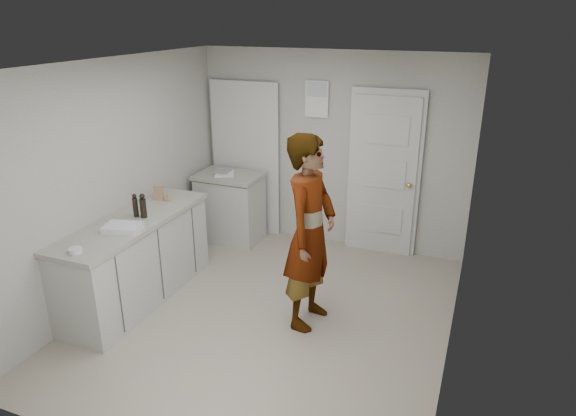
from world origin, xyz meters
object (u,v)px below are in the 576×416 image
at_px(oil_cruet_a, 143,206).
at_px(baking_dish, 123,228).
at_px(person, 310,233).
at_px(oil_cruet_b, 135,206).
at_px(egg_bowl, 75,251).
at_px(spice_jar, 169,198).
at_px(cake_mix_box, 159,193).

xyz_separation_m(oil_cruet_a, baking_dish, (0.02, -0.36, -0.10)).
relative_size(person, oil_cruet_b, 7.70).
xyz_separation_m(person, oil_cruet_b, (-1.84, -0.20, 0.09)).
bearing_deg(egg_bowl, spice_jar, 89.68).
height_order(spice_jar, oil_cruet_a, oil_cruet_a).
height_order(baking_dish, egg_bowl, baking_dish).
bearing_deg(oil_cruet_b, person, 6.14).
relative_size(person, egg_bowl, 16.50).
relative_size(oil_cruet_b, egg_bowl, 2.14).
bearing_deg(person, spice_jar, 85.14).
height_order(person, spice_jar, person).
bearing_deg(egg_bowl, cake_mix_box, 94.75).
bearing_deg(spice_jar, egg_bowl, -90.32).
height_order(person, cake_mix_box, person).
distance_m(person, oil_cruet_a, 1.76).
height_order(person, oil_cruet_b, person).
bearing_deg(baking_dish, spice_jar, 93.96).
xyz_separation_m(person, oil_cruet_a, (-1.75, -0.19, 0.09)).
xyz_separation_m(oil_cruet_a, egg_bowl, (-0.05, -0.92, -0.10)).
height_order(person, baking_dish, person).
bearing_deg(person, oil_cruet_a, 101.51).
bearing_deg(egg_bowl, baking_dish, 82.98).
xyz_separation_m(oil_cruet_a, oil_cruet_b, (-0.09, -0.01, -0.01)).
bearing_deg(oil_cruet_a, person, 6.25).
bearing_deg(egg_bowl, oil_cruet_b, 92.57).
distance_m(oil_cruet_a, oil_cruet_b, 0.09).
bearing_deg(person, cake_mix_box, 85.95).
height_order(oil_cruet_a, baking_dish, oil_cruet_a).
relative_size(person, baking_dish, 4.88).
distance_m(oil_cruet_a, egg_bowl, 0.93).
relative_size(cake_mix_box, egg_bowl, 1.46).
bearing_deg(cake_mix_box, spice_jar, -12.91).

